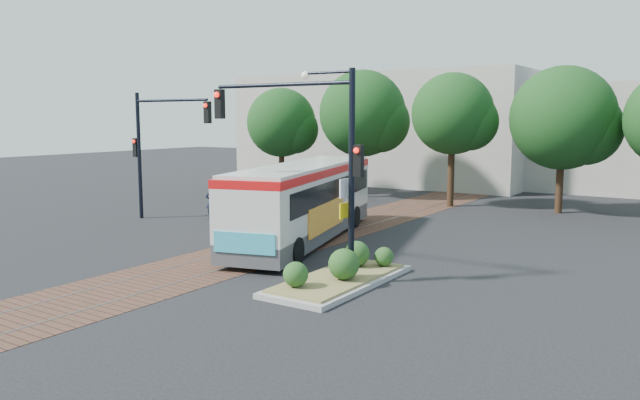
{
  "coord_description": "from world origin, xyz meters",
  "views": [
    {
      "loc": [
        14.12,
        -16.15,
        4.84
      ],
      "look_at": [
        0.72,
        4.21,
        1.6
      ],
      "focal_mm": 35.0,
      "sensor_mm": 36.0,
      "label": 1
    }
  ],
  "objects": [
    {
      "name": "ground",
      "position": [
        0.0,
        0.0,
        0.0
      ],
      "size": [
        120.0,
        120.0,
        0.0
      ],
      "primitive_type": "plane",
      "color": "black",
      "rests_on": "ground"
    },
    {
      "name": "trackbed",
      "position": [
        0.0,
        4.0,
        0.01
      ],
      "size": [
        3.6,
        40.0,
        0.02
      ],
      "color": "#522E25",
      "rests_on": "ground"
    },
    {
      "name": "tree_row",
      "position": [
        1.21,
        16.42,
        4.85
      ],
      "size": [
        26.4,
        5.6,
        7.67
      ],
      "color": "#382314",
      "rests_on": "ground"
    },
    {
      "name": "warehouses",
      "position": [
        -0.53,
        28.75,
        3.81
      ],
      "size": [
        40.0,
        13.0,
        8.0
      ],
      "color": "#ADA899",
      "rests_on": "ground"
    },
    {
      "name": "city_bus",
      "position": [
        0.28,
        3.81,
        1.69
      ],
      "size": [
        5.32,
        11.5,
        3.02
      ],
      "rotation": [
        0.0,
        0.0,
        0.27
      ],
      "color": "#414143",
      "rests_on": "ground"
    },
    {
      "name": "traffic_island",
      "position": [
        4.82,
        -0.9,
        0.33
      ],
      "size": [
        2.2,
        5.2,
        1.13
      ],
      "color": "gray",
      "rests_on": "ground"
    },
    {
      "name": "signal_pole_main",
      "position": [
        3.86,
        -0.81,
        4.16
      ],
      "size": [
        5.49,
        0.46,
        6.0
      ],
      "color": "black",
      "rests_on": "ground"
    },
    {
      "name": "signal_pole_left",
      "position": [
        -8.37,
        4.0,
        3.86
      ],
      "size": [
        4.99,
        0.34,
        6.0
      ],
      "color": "black",
      "rests_on": "ground"
    },
    {
      "name": "officer",
      "position": [
        -6.55,
        5.78,
        0.81
      ],
      "size": [
        0.71,
        0.65,
        1.62
      ],
      "primitive_type": "imported",
      "rotation": [
        0.0,
        0.0,
        3.73
      ],
      "color": "black",
      "rests_on": "ground"
    },
    {
      "name": "parked_car",
      "position": [
        -5.87,
        14.78,
        0.66
      ],
      "size": [
        4.88,
        3.39,
        1.31
      ],
      "primitive_type": "imported",
      "rotation": [
        0.0,
        0.0,
        1.19
      ],
      "color": "black",
      "rests_on": "ground"
    }
  ]
}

